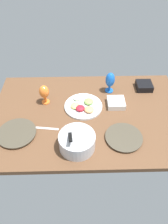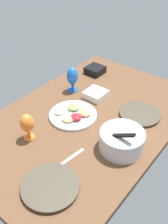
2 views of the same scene
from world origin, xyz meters
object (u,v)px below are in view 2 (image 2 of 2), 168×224
Objects in this scene: fruit_platter at (73,115)px; mixing_bowl at (122,140)px; hurricane_glass_orange at (27,124)px; dinner_plate_right at (50,187)px; square_bowl_black at (95,70)px; dinner_plate_left at (140,114)px; square_bowl_white at (96,94)px; hurricane_glass_blue at (72,77)px.

mixing_bowl is at bearing 82.58° from fruit_platter.
fruit_platter is 1.82× the size of hurricane_glass_orange.
dinner_plate_right is 119.34cm from square_bowl_black.
dinner_plate_left is at bearing 64.50° from square_bowl_black.
dinner_plate_left is 1.90× the size of square_bowl_white.
hurricane_glass_blue reaches higher than fruit_platter.
dinner_plate_left is 1.41× the size of hurricane_glass_blue.
square_bowl_white is (-60.34, 5.07, -8.17)cm from hurricane_glass_orange.
dinner_plate_right is 2.01× the size of square_bowl_white.
hurricane_glass_blue is at bearing -79.01° from square_bowl_white.
hurricane_glass_orange is at bearing -33.88° from dinner_plate_left.
fruit_platter is 2.21× the size of square_bowl_white.
hurricane_glass_blue is at bearing -138.53° from fruit_platter.
square_bowl_black reaches higher than fruit_platter.
hurricane_glass_orange is (56.63, 14.03, -0.79)cm from hurricane_glass_blue.
hurricane_glass_blue is 1.38× the size of square_bowl_black.
fruit_platter is 2.27× the size of square_bowl_black.
square_bowl_black is (-32.64, -3.03, -8.59)cm from hurricane_glass_blue.
hurricane_glass_orange is at bearing -12.71° from fruit_platter.
hurricane_glass_orange reaches higher than dinner_plate_left.
dinner_plate_right is 83.93cm from square_bowl_white.
dinner_plate_left is 74.68cm from hurricane_glass_orange.
dinner_plate_left is 64.66cm from square_bowl_black.
square_bowl_white is at bearing 37.42° from square_bowl_black.
square_bowl_white reaches higher than dinner_plate_right.
mixing_bowl is at bearing 64.56° from hurricane_glass_blue.
hurricane_glass_blue is (4.82, -55.29, 10.71)cm from dinner_plate_left.
square_bowl_white is at bearing -158.82° from dinner_plate_right.
dinner_plate_left is 0.86× the size of fruit_platter.
square_bowl_black is at bearing -133.72° from mixing_bowl.
fruit_platter is 1.64× the size of hurricane_glass_blue.
mixing_bowl is (-45.09, 12.48, 5.28)cm from dinner_plate_right.
fruit_platter is at bearing -49.51° from dinner_plate_left.
dinner_plate_right is 1.49× the size of hurricane_glass_blue.
hurricane_glass_orange reaches higher than square_bowl_black.
square_bowl_white is at bearing -127.76° from mixing_bowl.
hurricane_glass_orange is (-17.91, -35.39, 9.80)cm from dinner_plate_right.
square_bowl_white is at bearing 175.20° from hurricane_glass_orange.
square_bowl_black is at bearing -156.76° from fruit_platter.
hurricane_glass_blue is 1.35× the size of square_bowl_white.
dinner_plate_right is at bearing 29.12° from fruit_platter.
fruit_platter is at bearing 23.24° from square_bowl_black.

